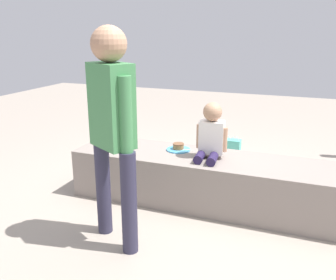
{
  "coord_description": "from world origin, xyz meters",
  "views": [
    {
      "loc": [
        0.73,
        -2.95,
        1.51
      ],
      "look_at": [
        -0.25,
        -0.41,
        0.69
      ],
      "focal_mm": 39.4,
      "sensor_mm": 36.0,
      "label": 1
    }
  ],
  "objects_px": {
    "party_cup_red": "(273,187)",
    "cake_plate": "(178,148)",
    "child_seated": "(211,134)",
    "gift_bag": "(231,150)",
    "water_bottle_near_gift": "(298,172)",
    "handbag_black_leather": "(180,165)",
    "adult_standing": "(112,119)"
  },
  "relations": [
    {
      "from": "cake_plate",
      "to": "gift_bag",
      "type": "distance_m",
      "value": 1.19
    },
    {
      "from": "gift_bag",
      "to": "handbag_black_leather",
      "type": "distance_m",
      "value": 0.77
    },
    {
      "from": "handbag_black_leather",
      "to": "adult_standing",
      "type": "bearing_deg",
      "value": -90.32
    },
    {
      "from": "cake_plate",
      "to": "handbag_black_leather",
      "type": "bearing_deg",
      "value": 107.06
    },
    {
      "from": "child_seated",
      "to": "gift_bag",
      "type": "xyz_separation_m",
      "value": [
        -0.06,
        1.21,
        -0.52
      ]
    },
    {
      "from": "adult_standing",
      "to": "water_bottle_near_gift",
      "type": "bearing_deg",
      "value": 53.56
    },
    {
      "from": "water_bottle_near_gift",
      "to": "party_cup_red",
      "type": "distance_m",
      "value": 0.39
    },
    {
      "from": "adult_standing",
      "to": "handbag_black_leather",
      "type": "distance_m",
      "value": 1.61
    },
    {
      "from": "party_cup_red",
      "to": "handbag_black_leather",
      "type": "bearing_deg",
      "value": 175.17
    },
    {
      "from": "party_cup_red",
      "to": "adult_standing",
      "type": "bearing_deg",
      "value": -127.04
    },
    {
      "from": "child_seated",
      "to": "handbag_black_leather",
      "type": "bearing_deg",
      "value": 130.16
    },
    {
      "from": "adult_standing",
      "to": "party_cup_red",
      "type": "height_order",
      "value": "adult_standing"
    },
    {
      "from": "handbag_black_leather",
      "to": "water_bottle_near_gift",
      "type": "bearing_deg",
      "value": 11.13
    },
    {
      "from": "cake_plate",
      "to": "party_cup_red",
      "type": "relative_size",
      "value": 2.47
    },
    {
      "from": "gift_bag",
      "to": "party_cup_red",
      "type": "relative_size",
      "value": 3.31
    },
    {
      "from": "gift_bag",
      "to": "water_bottle_near_gift",
      "type": "xyz_separation_m",
      "value": [
        0.78,
        -0.42,
        -0.02
      ]
    },
    {
      "from": "gift_bag",
      "to": "adult_standing",
      "type": "bearing_deg",
      "value": -101.57
    },
    {
      "from": "water_bottle_near_gift",
      "to": "cake_plate",
      "type": "bearing_deg",
      "value": -146.62
    },
    {
      "from": "party_cup_red",
      "to": "child_seated",
      "type": "bearing_deg",
      "value": -137.26
    },
    {
      "from": "child_seated",
      "to": "cake_plate",
      "type": "height_order",
      "value": "child_seated"
    },
    {
      "from": "child_seated",
      "to": "adult_standing",
      "type": "xyz_separation_m",
      "value": [
        -0.48,
        -0.83,
        0.28
      ]
    },
    {
      "from": "cake_plate",
      "to": "party_cup_red",
      "type": "bearing_deg",
      "value": 24.11
    },
    {
      "from": "party_cup_red",
      "to": "cake_plate",
      "type": "bearing_deg",
      "value": -155.89
    },
    {
      "from": "gift_bag",
      "to": "party_cup_red",
      "type": "distance_m",
      "value": 0.93
    },
    {
      "from": "cake_plate",
      "to": "adult_standing",
      "type": "bearing_deg",
      "value": -99.04
    },
    {
      "from": "party_cup_red",
      "to": "handbag_black_leather",
      "type": "distance_m",
      "value": 0.98
    },
    {
      "from": "handbag_black_leather",
      "to": "cake_plate",
      "type": "bearing_deg",
      "value": -72.94
    },
    {
      "from": "adult_standing",
      "to": "gift_bag",
      "type": "bearing_deg",
      "value": 78.43
    },
    {
      "from": "child_seated",
      "to": "handbag_black_leather",
      "type": "xyz_separation_m",
      "value": [
        -0.47,
        0.55,
        -0.54
      ]
    },
    {
      "from": "child_seated",
      "to": "water_bottle_near_gift",
      "type": "xyz_separation_m",
      "value": [
        0.72,
        0.79,
        -0.54
      ]
    },
    {
      "from": "cake_plate",
      "to": "water_bottle_near_gift",
      "type": "xyz_separation_m",
      "value": [
        1.05,
        0.69,
        -0.35
      ]
    },
    {
      "from": "handbag_black_leather",
      "to": "gift_bag",
      "type": "bearing_deg",
      "value": 57.85
    }
  ]
}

